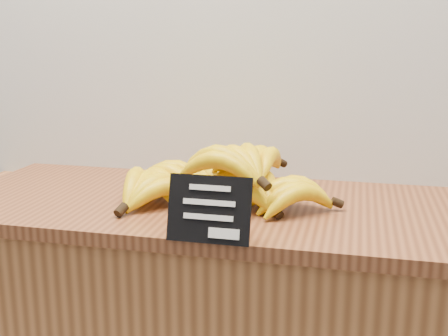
# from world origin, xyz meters

# --- Properties ---
(counter_top) EXTENTS (1.32, 0.54, 0.03)m
(counter_top) POSITION_xyz_m (-0.07, 2.75, 0.92)
(counter_top) COLOR brown
(counter_top) RESTS_ON counter
(chalkboard_sign) EXTENTS (0.16, 0.04, 0.12)m
(chalkboard_sign) POSITION_xyz_m (-0.05, 2.49, 0.99)
(chalkboard_sign) COLOR black
(chalkboard_sign) RESTS_ON counter_top
(banana_pile) EXTENTS (0.56, 0.34, 0.13)m
(banana_pile) POSITION_xyz_m (-0.10, 2.73, 0.98)
(banana_pile) COLOR yellow
(banana_pile) RESTS_ON counter_top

